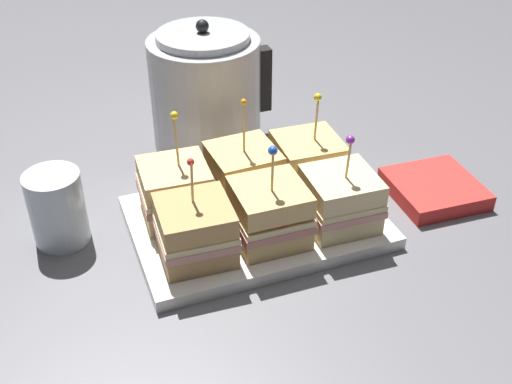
# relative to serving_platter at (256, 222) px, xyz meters

# --- Properties ---
(ground_plane) EXTENTS (6.00, 6.00, 0.00)m
(ground_plane) POSITION_rel_serving_platter_xyz_m (0.00, 0.00, -0.01)
(ground_plane) COLOR slate
(serving_platter) EXTENTS (0.33, 0.23, 0.02)m
(serving_platter) POSITION_rel_serving_platter_xyz_m (0.00, 0.00, 0.00)
(serving_platter) COLOR white
(serving_platter) RESTS_ON ground_plane
(sandwich_front_left) EXTENTS (0.10, 0.10, 0.14)m
(sandwich_front_left) POSITION_rel_serving_platter_xyz_m (-0.10, -0.05, 0.05)
(sandwich_front_left) COLOR tan
(sandwich_front_left) RESTS_ON serving_platter
(sandwich_front_center) EXTENTS (0.09, 0.09, 0.14)m
(sandwich_front_center) POSITION_rel_serving_platter_xyz_m (0.00, -0.05, 0.05)
(sandwich_front_center) COLOR tan
(sandwich_front_center) RESTS_ON serving_platter
(sandwich_front_right) EXTENTS (0.10, 0.10, 0.14)m
(sandwich_front_right) POSITION_rel_serving_platter_xyz_m (0.10, -0.05, 0.05)
(sandwich_front_right) COLOR beige
(sandwich_front_right) RESTS_ON serving_platter
(sandwich_back_left) EXTENTS (0.10, 0.10, 0.15)m
(sandwich_back_left) POSITION_rel_serving_platter_xyz_m (-0.10, 0.05, 0.05)
(sandwich_back_left) COLOR #DBB77A
(sandwich_back_left) RESTS_ON serving_platter
(sandwich_back_center) EXTENTS (0.10, 0.10, 0.16)m
(sandwich_back_center) POSITION_rel_serving_platter_xyz_m (-0.00, 0.05, 0.05)
(sandwich_back_center) COLOR tan
(sandwich_back_center) RESTS_ON serving_platter
(sandwich_back_right) EXTENTS (0.10, 0.10, 0.15)m
(sandwich_back_right) POSITION_rel_serving_platter_xyz_m (0.10, 0.05, 0.05)
(sandwich_back_right) COLOR tan
(sandwich_back_right) RESTS_ON serving_platter
(kettle_steel) EXTENTS (0.20, 0.18, 0.21)m
(kettle_steel) POSITION_rel_serving_platter_xyz_m (0.01, 0.25, 0.08)
(kettle_steel) COLOR #B7BABF
(kettle_steel) RESTS_ON ground_plane
(drinking_glass) EXTENTS (0.07, 0.07, 0.10)m
(drinking_glass) POSITION_rel_serving_platter_xyz_m (-0.25, 0.07, 0.04)
(drinking_glass) COLOR silver
(drinking_glass) RESTS_ON ground_plane
(napkin_stack) EXTENTS (0.13, 0.13, 0.02)m
(napkin_stack) POSITION_rel_serving_platter_xyz_m (0.27, -0.02, 0.00)
(napkin_stack) COLOR red
(napkin_stack) RESTS_ON ground_plane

